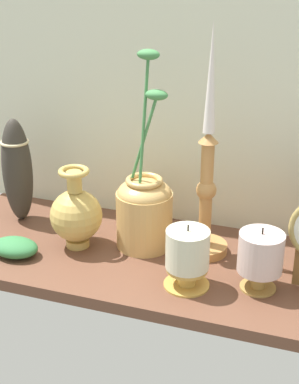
{
  "coord_description": "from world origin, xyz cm",
  "views": [
    {
      "loc": [
        28.19,
        -96.13,
        58.72
      ],
      "look_at": [
        -4.75,
        0.0,
        14.0
      ],
      "focal_mm": 53.77,
      "sensor_mm": 36.0,
      "label": 1
    }
  ],
  "objects_px": {
    "brass_vase_jar": "(144,208)",
    "pillar_candle_front": "(260,256)",
    "candlestick_tall_left": "(206,185)",
    "tall_ceramic_vase": "(17,170)",
    "brass_vase_bulbous": "(76,214)",
    "pillar_candle_near_clock": "(187,256)"
  },
  "relations": [
    {
      "from": "brass_vase_jar",
      "to": "pillar_candle_front",
      "type": "distance_m",
      "value": 0.27
    },
    {
      "from": "candlestick_tall_left",
      "to": "pillar_candle_front",
      "type": "height_order",
      "value": "candlestick_tall_left"
    },
    {
      "from": "pillar_candle_front",
      "to": "tall_ceramic_vase",
      "type": "relative_size",
      "value": 0.52
    },
    {
      "from": "candlestick_tall_left",
      "to": "brass_vase_bulbous",
      "type": "height_order",
      "value": "candlestick_tall_left"
    },
    {
      "from": "brass_vase_jar",
      "to": "brass_vase_bulbous",
      "type": "bearing_deg",
      "value": -159.72
    },
    {
      "from": "candlestick_tall_left",
      "to": "tall_ceramic_vase",
      "type": "distance_m",
      "value": 0.43
    },
    {
      "from": "candlestick_tall_left",
      "to": "pillar_candle_near_clock",
      "type": "xyz_separation_m",
      "value": [
        0.0,
        -0.13,
        -0.08
      ]
    },
    {
      "from": "brass_vase_bulbous",
      "to": "pillar_candle_near_clock",
      "type": "relative_size",
      "value": 1.37
    },
    {
      "from": "pillar_candle_near_clock",
      "to": "tall_ceramic_vase",
      "type": "relative_size",
      "value": 0.53
    },
    {
      "from": "brass_vase_jar",
      "to": "tall_ceramic_vase",
      "type": "distance_m",
      "value": 0.31
    },
    {
      "from": "brass_vase_bulbous",
      "to": "brass_vase_jar",
      "type": "relative_size",
      "value": 0.43
    },
    {
      "from": "brass_vase_bulbous",
      "to": "pillar_candle_front",
      "type": "relative_size",
      "value": 1.39
    },
    {
      "from": "brass_vase_bulbous",
      "to": "brass_vase_jar",
      "type": "distance_m",
      "value": 0.14
    },
    {
      "from": "pillar_candle_front",
      "to": "pillar_candle_near_clock",
      "type": "height_order",
      "value": "pillar_candle_near_clock"
    },
    {
      "from": "pillar_candle_near_clock",
      "to": "tall_ceramic_vase",
      "type": "bearing_deg",
      "value": 161.43
    },
    {
      "from": "pillar_candle_near_clock",
      "to": "brass_vase_bulbous",
      "type": "bearing_deg",
      "value": 164.21
    },
    {
      "from": "candlestick_tall_left",
      "to": "brass_vase_bulbous",
      "type": "relative_size",
      "value": 2.67
    },
    {
      "from": "brass_vase_bulbous",
      "to": "pillar_candle_near_clock",
      "type": "height_order",
      "value": "brass_vase_bulbous"
    },
    {
      "from": "pillar_candle_front",
      "to": "tall_ceramic_vase",
      "type": "height_order",
      "value": "tall_ceramic_vase"
    },
    {
      "from": "pillar_candle_front",
      "to": "brass_vase_jar",
      "type": "bearing_deg",
      "value": 160.9
    },
    {
      "from": "brass_vase_jar",
      "to": "pillar_candle_near_clock",
      "type": "distance_m",
      "value": 0.17
    },
    {
      "from": "pillar_candle_near_clock",
      "to": "tall_ceramic_vase",
      "type": "distance_m",
      "value": 0.46
    }
  ]
}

